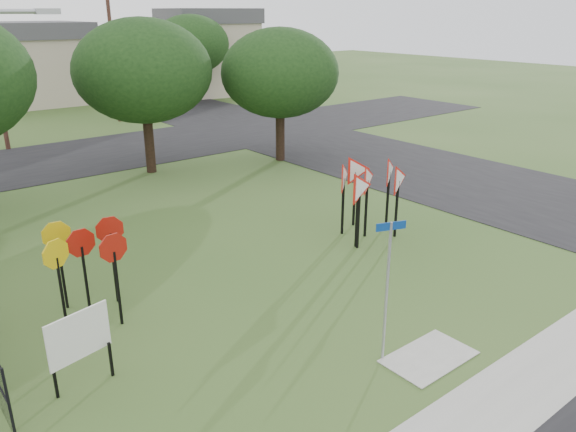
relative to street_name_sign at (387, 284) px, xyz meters
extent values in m
plane|color=#304F1D|center=(0.82, 1.79, -1.79)|extent=(140.00, 140.00, 0.00)
cube|color=#989890|center=(0.82, -2.41, -1.78)|extent=(30.00, 1.60, 0.02)
cube|color=black|center=(12.82, 11.79, -1.78)|extent=(8.00, 50.00, 0.02)
cube|color=black|center=(0.82, 21.79, -1.78)|extent=(60.00, 8.00, 0.02)
cube|color=#989890|center=(0.82, -0.61, -1.78)|extent=(2.00, 1.20, 0.02)
cylinder|color=#9DA1A6|center=(0.00, 0.00, -0.22)|extent=(0.06, 0.06, 3.14)
cube|color=navy|center=(0.00, 0.00, 1.26)|extent=(0.61, 0.25, 0.17)
cube|color=black|center=(-4.23, 5.61, -0.85)|extent=(0.06, 0.06, 1.88)
cube|color=black|center=(-3.38, 5.99, -0.85)|extent=(0.06, 0.06, 1.88)
cube|color=black|center=(-3.76, 4.86, -0.85)|extent=(0.06, 0.06, 1.88)
cube|color=black|center=(-4.89, 5.33, -0.85)|extent=(0.06, 0.06, 1.88)
cube|color=black|center=(-4.51, 6.46, -0.85)|extent=(0.06, 0.06, 1.88)
cube|color=black|center=(3.91, 4.67, -0.83)|extent=(0.06, 0.06, 1.92)
cube|color=black|center=(4.77, 5.10, -0.83)|extent=(0.06, 0.06, 1.92)
cube|color=black|center=(5.51, 4.46, -0.83)|extent=(0.06, 0.06, 1.92)
cube|color=black|center=(4.34, 5.74, -0.83)|extent=(0.06, 0.06, 1.92)
cube|color=black|center=(5.19, 6.06, -0.83)|extent=(0.06, 0.06, 1.92)
cube|color=black|center=(6.05, 5.31, -0.83)|extent=(0.06, 0.06, 1.92)
cube|color=black|center=(3.88, 4.57, -0.83)|extent=(0.06, 0.06, 1.92)
cube|color=black|center=(-5.84, 3.06, -1.40)|extent=(0.06, 0.06, 0.77)
cube|color=black|center=(-4.74, 3.06, -1.40)|extent=(0.06, 0.06, 0.77)
cube|color=silver|center=(-5.29, 3.06, -0.63)|extent=(1.30, 0.33, 0.99)
cube|color=#9DA1A6|center=(-4.08, 6.19, 5.21)|extent=(0.50, 0.18, 0.12)
cylinder|color=#4A2C22|center=(6.82, 29.79, 2.46)|extent=(0.24, 0.24, 8.50)
cylinder|color=black|center=(-6.78, 2.29, -1.04)|extent=(0.05, 0.05, 1.50)
cube|color=#C2B49C|center=(4.82, 41.79, 0.71)|extent=(8.00, 8.00, 5.00)
cube|color=#47464B|center=(4.82, 41.79, 3.81)|extent=(8.40, 8.40, 1.20)
cube|color=#C2B49C|center=(18.82, 37.79, 1.21)|extent=(7.91, 7.91, 6.00)
cube|color=#47464B|center=(18.82, 37.79, 4.81)|extent=(8.30, 8.30, 1.20)
cylinder|color=black|center=(2.82, 16.79, -0.56)|extent=(0.44, 0.44, 2.45)
ellipsoid|color=black|center=(2.82, 16.79, 2.76)|extent=(6.00, 6.00, 4.50)
cylinder|color=black|center=(8.82, 14.79, -0.65)|extent=(0.44, 0.44, 2.27)
ellipsoid|color=black|center=(8.82, 14.79, 2.45)|extent=(5.60, 5.60, 4.20)
cylinder|color=black|center=(14.82, 33.79, -0.56)|extent=(0.44, 0.44, 2.45)
ellipsoid|color=black|center=(14.82, 33.79, 2.76)|extent=(6.00, 6.00, 4.50)
camera|label=1|loc=(-7.99, -6.71, 5.22)|focal=35.00mm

